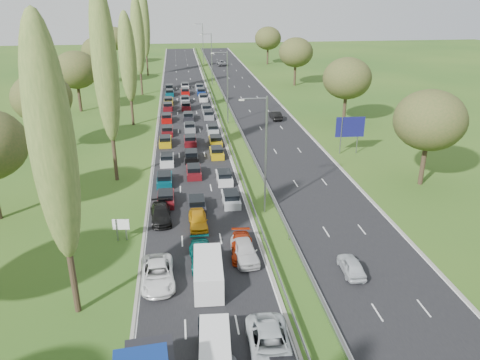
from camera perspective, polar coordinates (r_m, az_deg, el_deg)
ground at (r=82.73m, az=-1.63°, el=7.31°), size 260.00×260.00×0.00m
near_carriageway at (r=84.75m, az=-6.40°, el=7.55°), size 10.50×215.00×0.04m
far_carriageway at (r=86.04m, az=2.71°, el=7.88°), size 10.50×215.00×0.04m
central_reservation at (r=85.00m, az=-1.82°, el=8.10°), size 2.36×215.00×0.32m
lamp_columns at (r=79.45m, az=-1.53°, el=11.13°), size 0.18×140.18×12.00m
poplar_row at (r=68.74m, az=-14.46°, el=14.14°), size 2.80×127.80×22.44m
woodland_left at (r=66.21m, az=-23.71°, el=8.56°), size 8.00×166.00×11.10m
woodland_right at (r=73.03m, az=15.14°, el=10.76°), size 8.00×153.00×11.10m
traffic_queue_fill at (r=79.70m, az=-6.29°, el=6.94°), size 9.12×69.26×0.80m
near_car_2 at (r=37.43m, az=-10.01°, el=-11.22°), size 2.80×5.55×1.51m
near_car_3 at (r=46.78m, az=-9.63°, el=-4.09°), size 2.31×4.93×1.39m
near_car_7 at (r=39.44m, az=-4.68°, el=-9.13°), size 2.12×4.90×1.41m
near_car_8 at (r=45.03m, az=-5.14°, el=-4.88°), size 1.82×4.35×1.47m
near_car_10 at (r=30.66m, az=3.69°, el=-19.44°), size 2.86×5.81×1.59m
near_car_11 at (r=40.51m, az=0.25°, el=-8.16°), size 2.28×4.86×1.37m
near_car_12 at (r=39.79m, az=0.59°, el=-8.58°), size 2.23×4.82×1.60m
far_car_0 at (r=39.09m, az=13.44°, el=-10.12°), size 1.69×3.89×1.31m
far_car_1 at (r=83.26m, az=4.35°, el=7.88°), size 1.69×4.41×1.43m
far_car_2 at (r=146.04m, az=-2.27°, el=14.11°), size 2.71×5.69×1.57m
white_van_front at (r=30.18m, az=-3.10°, el=-19.83°), size 1.85×4.71×1.89m
white_van_rear at (r=36.62m, az=-3.92°, el=-11.06°), size 2.14×5.46×2.19m
info_sign at (r=43.67m, az=-14.29°, el=-5.54°), size 1.50×0.28×2.10m
direction_sign at (r=66.09m, az=13.27°, el=6.12°), size 4.00×0.29×5.20m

